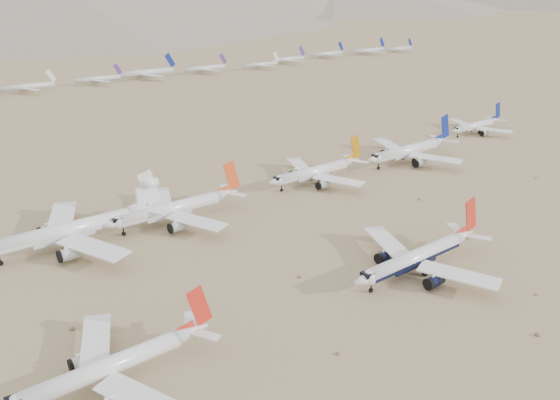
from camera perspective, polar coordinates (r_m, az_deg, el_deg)
name	(u,v)px	position (r m, az deg, el deg)	size (l,w,h in m)	color
ground	(419,265)	(154.87, 14.30, -6.57)	(7000.00, 7000.00, 0.00)	#8F7753
main_airliner	(420,256)	(149.77, 14.38, -5.69)	(45.63, 44.56, 16.10)	white
second_airliner	(114,365)	(113.14, -16.95, -16.14)	(40.86, 39.94, 14.49)	white
row2_navy_widebody	(410,150)	(241.28, 13.45, 5.10)	(48.81, 47.73, 17.37)	white
row2_gold_tail	(317,171)	(209.99, 3.88, 3.02)	(43.54, 42.58, 15.50)	white
row2_orange_tail	(176,208)	(177.80, -10.81, -0.82)	(45.66, 44.67, 16.29)	white
row2_white_trijet	(76,228)	(169.61, -20.52, -2.75)	(51.92, 50.74, 18.40)	white
row2_blue_far	(476,125)	(298.18, 19.84, 7.35)	(38.22, 37.37, 13.58)	white
distant_storage_row	(128,75)	(449.54, -15.60, 12.44)	(662.45, 61.68, 16.11)	silver
desert_scrub	(534,302)	(146.66, 25.01, -9.68)	(261.14, 121.67, 0.64)	brown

